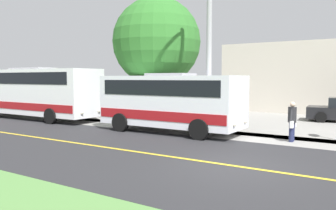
{
  "coord_description": "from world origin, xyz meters",
  "views": [
    {
      "loc": [
        9.58,
        3.75,
        2.62
      ],
      "look_at": [
        -3.5,
        -4.61,
        1.4
      ],
      "focal_mm": 37.01,
      "sensor_mm": 36.0,
      "label": 1
    }
  ],
  "objects_px": {
    "shuttle_bus_front": "(171,100)",
    "pedestrian_waiting": "(292,120)",
    "tree_curbside": "(157,42)",
    "transit_bus_rear": "(33,91)",
    "street_light_pole": "(208,33)"
  },
  "relations": [
    {
      "from": "transit_bus_rear",
      "to": "pedestrian_waiting",
      "type": "relative_size",
      "value": 6.23
    },
    {
      "from": "transit_bus_rear",
      "to": "tree_curbside",
      "type": "distance_m",
      "value": 8.71
    },
    {
      "from": "pedestrian_waiting",
      "to": "tree_curbside",
      "type": "relative_size",
      "value": 0.22
    },
    {
      "from": "shuttle_bus_front",
      "to": "pedestrian_waiting",
      "type": "distance_m",
      "value": 5.62
    },
    {
      "from": "shuttle_bus_front",
      "to": "transit_bus_rear",
      "type": "xyz_separation_m",
      "value": [
        -0.0,
        -10.47,
        0.22
      ]
    },
    {
      "from": "transit_bus_rear",
      "to": "street_light_pole",
      "type": "bearing_deg",
      "value": 91.82
    },
    {
      "from": "pedestrian_waiting",
      "to": "street_light_pole",
      "type": "xyz_separation_m",
      "value": [
        0.15,
        -3.78,
        3.79
      ]
    },
    {
      "from": "pedestrian_waiting",
      "to": "tree_curbside",
      "type": "bearing_deg",
      "value": -105.81
    },
    {
      "from": "transit_bus_rear",
      "to": "street_light_pole",
      "type": "xyz_separation_m",
      "value": [
        -0.39,
        12.24,
        2.88
      ]
    },
    {
      "from": "street_light_pole",
      "to": "shuttle_bus_front",
      "type": "bearing_deg",
      "value": -77.5
    },
    {
      "from": "pedestrian_waiting",
      "to": "shuttle_bus_front",
      "type": "bearing_deg",
      "value": -84.43
    },
    {
      "from": "transit_bus_rear",
      "to": "street_light_pole",
      "type": "relative_size",
      "value": 1.21
    },
    {
      "from": "transit_bus_rear",
      "to": "tree_curbside",
      "type": "relative_size",
      "value": 1.4
    },
    {
      "from": "tree_curbside",
      "to": "street_light_pole",
      "type": "bearing_deg",
      "value": 61.22
    },
    {
      "from": "pedestrian_waiting",
      "to": "tree_curbside",
      "type": "height_order",
      "value": "tree_curbside"
    }
  ]
}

